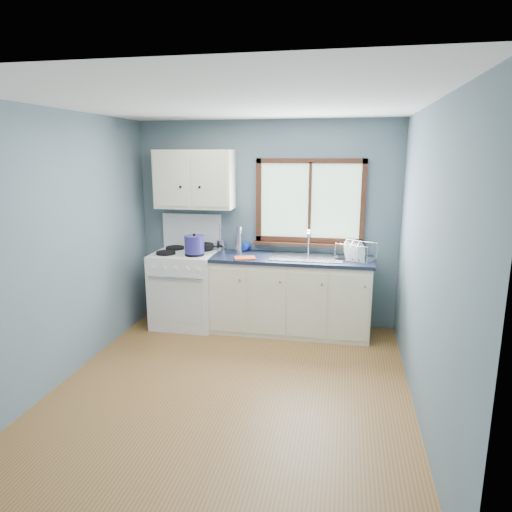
% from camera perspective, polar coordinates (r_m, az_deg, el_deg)
% --- Properties ---
extents(floor, '(3.20, 3.60, 0.02)m').
position_cam_1_polar(floor, '(4.37, -3.04, -16.31)').
color(floor, olive).
rests_on(floor, ground).
extents(ceiling, '(3.20, 3.60, 0.02)m').
position_cam_1_polar(ceiling, '(3.84, -3.50, 18.71)').
color(ceiling, white).
rests_on(ceiling, wall_back).
extents(wall_back, '(3.20, 0.02, 2.50)m').
position_cam_1_polar(wall_back, '(5.65, 1.28, 4.00)').
color(wall_back, slate).
rests_on(wall_back, ground).
extents(wall_front, '(3.20, 0.02, 2.50)m').
position_cam_1_polar(wall_front, '(2.28, -14.68, -9.84)').
color(wall_front, slate).
rests_on(wall_front, ground).
extents(wall_left, '(0.02, 3.60, 2.50)m').
position_cam_1_polar(wall_left, '(4.58, -23.18, 0.88)').
color(wall_left, slate).
rests_on(wall_left, ground).
extents(wall_right, '(0.02, 3.60, 2.50)m').
position_cam_1_polar(wall_right, '(3.85, 20.64, -0.98)').
color(wall_right, slate).
rests_on(wall_right, ground).
extents(gas_range, '(0.76, 0.69, 1.36)m').
position_cam_1_polar(gas_range, '(5.74, -8.75, -3.76)').
color(gas_range, white).
rests_on(gas_range, floor).
extents(base_cabinets, '(1.85, 0.60, 0.88)m').
position_cam_1_polar(base_cabinets, '(5.49, 4.33, -5.32)').
color(base_cabinets, '#EEE7C2').
rests_on(base_cabinets, floor).
extents(countertop, '(1.89, 0.64, 0.04)m').
position_cam_1_polar(countertop, '(5.36, 4.42, -0.34)').
color(countertop, black).
rests_on(countertop, base_cabinets).
extents(sink, '(0.84, 0.46, 0.44)m').
position_cam_1_polar(sink, '(5.35, 6.32, -0.84)').
color(sink, silver).
rests_on(sink, countertop).
extents(window, '(1.36, 0.10, 1.03)m').
position_cam_1_polar(window, '(5.52, 6.73, 6.06)').
color(window, '#9EC6A8').
rests_on(window, wall_back).
extents(upper_cabinets, '(0.95, 0.35, 0.70)m').
position_cam_1_polar(upper_cabinets, '(5.63, -7.70, 9.48)').
color(upper_cabinets, '#EEE7C2').
rests_on(upper_cabinets, wall_back).
extents(skillet, '(0.38, 0.26, 0.05)m').
position_cam_1_polar(skillet, '(5.70, -6.53, 1.27)').
color(skillet, black).
rests_on(skillet, gas_range).
extents(stockpot, '(0.26, 0.26, 0.23)m').
position_cam_1_polar(stockpot, '(5.40, -7.71, 1.47)').
color(stockpot, navy).
rests_on(stockpot, gas_range).
extents(utensil_crock, '(0.13, 0.13, 0.34)m').
position_cam_1_polar(utensil_crock, '(5.71, -4.37, 1.39)').
color(utensil_crock, silver).
rests_on(utensil_crock, countertop).
extents(thermos, '(0.10, 0.10, 0.33)m').
position_cam_1_polar(thermos, '(5.51, -2.19, 2.01)').
color(thermos, silver).
rests_on(thermos, countertop).
extents(soap_bottle, '(0.13, 0.13, 0.28)m').
position_cam_1_polar(soap_bottle, '(5.61, -1.61, 1.95)').
color(soap_bottle, '#1936BB').
rests_on(soap_bottle, countertop).
extents(dish_towel, '(0.28, 0.23, 0.02)m').
position_cam_1_polar(dish_towel, '(5.25, -1.40, -0.25)').
color(dish_towel, '#CF4E26').
rests_on(dish_towel, countertop).
extents(dish_rack, '(0.49, 0.45, 0.21)m').
position_cam_1_polar(dish_rack, '(5.32, 12.29, 0.13)').
color(dish_rack, silver).
rests_on(dish_rack, countertop).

